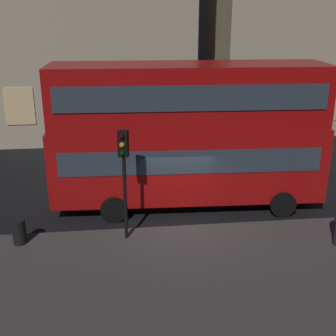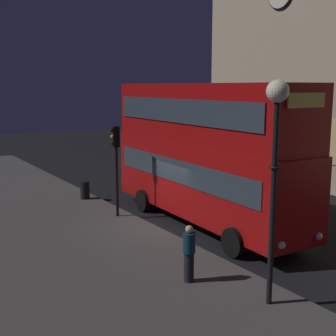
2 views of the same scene
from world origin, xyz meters
The scene contains 7 objects.
ground_plane centered at (0.00, 0.00, 0.00)m, with size 80.00×80.00×0.00m, color black.
sidewalk_slab centered at (0.00, -4.21, 0.06)m, with size 44.00×7.60×0.12m, color #423F3D.
building_with_clock centered at (-3.85, 14.35, 7.51)m, with size 12.35×8.74×15.01m.
building_plain_facade centered at (10.56, 15.63, 7.97)m, with size 12.54×10.20×15.94m.
double_decker_bus centered at (0.47, 1.56, 3.13)m, with size 10.64×3.11×5.63m.
traffic_light_near_kerb centered at (-2.03, -1.09, 2.85)m, with size 0.38×0.39×3.79m.
litter_bin centered at (-5.57, -1.06, 0.55)m, with size 0.45×0.45×0.86m, color black.
Camera 1 is at (-2.11, -14.48, 7.53)m, focal length 46.90 mm.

